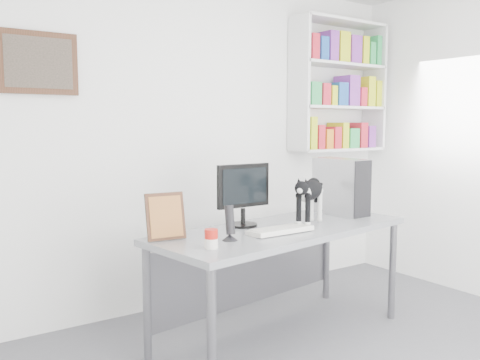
{
  "coord_description": "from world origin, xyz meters",
  "views": [
    {
      "loc": [
        -2.13,
        -1.68,
        1.48
      ],
      "look_at": [
        0.04,
        1.53,
        1.06
      ],
      "focal_mm": 38.0,
      "sensor_mm": 36.0,
      "label": 1
    }
  ],
  "objects_px": {
    "monitor": "(243,195)",
    "pc_tower": "(341,186)",
    "keyboard": "(280,230)",
    "leaning_print": "(165,216)",
    "bookshelf": "(339,86)",
    "soup_can": "(211,239)",
    "cat": "(310,201)",
    "desk": "(283,283)",
    "speaker": "(230,222)"
  },
  "relations": [
    {
      "from": "bookshelf",
      "to": "speaker",
      "type": "xyz_separation_m",
      "value": [
        -1.89,
        -1.0,
        -0.95
      ]
    },
    {
      "from": "pc_tower",
      "to": "speaker",
      "type": "distance_m",
      "value": 1.25
    },
    {
      "from": "pc_tower",
      "to": "cat",
      "type": "height_order",
      "value": "pc_tower"
    },
    {
      "from": "bookshelf",
      "to": "monitor",
      "type": "distance_m",
      "value": 1.92
    },
    {
      "from": "desk",
      "to": "soup_can",
      "type": "distance_m",
      "value": 0.88
    },
    {
      "from": "bookshelf",
      "to": "keyboard",
      "type": "xyz_separation_m",
      "value": [
        -1.5,
        -1.0,
        -1.05
      ]
    },
    {
      "from": "pc_tower",
      "to": "cat",
      "type": "relative_size",
      "value": 0.82
    },
    {
      "from": "desk",
      "to": "soup_can",
      "type": "relative_size",
      "value": 17.07
    },
    {
      "from": "leaning_print",
      "to": "soup_can",
      "type": "distance_m",
      "value": 0.38
    },
    {
      "from": "keyboard",
      "to": "soup_can",
      "type": "xyz_separation_m",
      "value": [
        -0.59,
        -0.11,
        0.04
      ]
    },
    {
      "from": "pc_tower",
      "to": "leaning_print",
      "type": "height_order",
      "value": "pc_tower"
    },
    {
      "from": "bookshelf",
      "to": "desk",
      "type": "bearing_deg",
      "value": -147.64
    },
    {
      "from": "keyboard",
      "to": "leaning_print",
      "type": "distance_m",
      "value": 0.75
    },
    {
      "from": "bookshelf",
      "to": "keyboard",
      "type": "distance_m",
      "value": 2.08
    },
    {
      "from": "keyboard",
      "to": "bookshelf",
      "type": "bearing_deg",
      "value": 33.16
    },
    {
      "from": "desk",
      "to": "leaning_print",
      "type": "distance_m",
      "value": 1.0
    },
    {
      "from": "keyboard",
      "to": "cat",
      "type": "relative_size",
      "value": 0.83
    },
    {
      "from": "bookshelf",
      "to": "pc_tower",
      "type": "height_order",
      "value": "bookshelf"
    },
    {
      "from": "keyboard",
      "to": "cat",
      "type": "bearing_deg",
      "value": 15.01
    },
    {
      "from": "speaker",
      "to": "soup_can",
      "type": "height_order",
      "value": "speaker"
    },
    {
      "from": "speaker",
      "to": "leaning_print",
      "type": "bearing_deg",
      "value": 147.59
    },
    {
      "from": "pc_tower",
      "to": "keyboard",
      "type": "bearing_deg",
      "value": -163.36
    },
    {
      "from": "desk",
      "to": "leaning_print",
      "type": "relative_size",
      "value": 6.36
    },
    {
      "from": "bookshelf",
      "to": "leaning_print",
      "type": "xyz_separation_m",
      "value": [
        -2.2,
        -0.76,
        -0.91
      ]
    },
    {
      "from": "keyboard",
      "to": "soup_can",
      "type": "distance_m",
      "value": 0.6
    },
    {
      "from": "leaning_print",
      "to": "monitor",
      "type": "bearing_deg",
      "value": 13.92
    },
    {
      "from": "leaning_print",
      "to": "cat",
      "type": "height_order",
      "value": "cat"
    },
    {
      "from": "keyboard",
      "to": "leaning_print",
      "type": "height_order",
      "value": "leaning_print"
    },
    {
      "from": "keyboard",
      "to": "pc_tower",
      "type": "xyz_separation_m",
      "value": [
        0.82,
        0.28,
        0.2
      ]
    },
    {
      "from": "bookshelf",
      "to": "desk",
      "type": "height_order",
      "value": "bookshelf"
    },
    {
      "from": "keyboard",
      "to": "cat",
      "type": "xyz_separation_m",
      "value": [
        0.34,
        0.09,
        0.15
      ]
    },
    {
      "from": "cat",
      "to": "bookshelf",
      "type": "bearing_deg",
      "value": 4.92
    },
    {
      "from": "speaker",
      "to": "cat",
      "type": "xyz_separation_m",
      "value": [
        0.73,
        0.1,
        0.05
      ]
    },
    {
      "from": "monitor",
      "to": "pc_tower",
      "type": "xyz_separation_m",
      "value": [
        0.9,
        -0.04,
        -0.0
      ]
    },
    {
      "from": "soup_can",
      "to": "cat",
      "type": "bearing_deg",
      "value": 12.53
    },
    {
      "from": "soup_can",
      "to": "cat",
      "type": "distance_m",
      "value": 0.96
    },
    {
      "from": "desk",
      "to": "keyboard",
      "type": "relative_size",
      "value": 4.29
    },
    {
      "from": "cat",
      "to": "soup_can",
      "type": "bearing_deg",
      "value": 159.53
    },
    {
      "from": "keyboard",
      "to": "soup_can",
      "type": "relative_size",
      "value": 3.98
    },
    {
      "from": "desk",
      "to": "pc_tower",
      "type": "xyz_separation_m",
      "value": [
        0.69,
        0.15,
        0.61
      ]
    },
    {
      "from": "soup_can",
      "to": "speaker",
      "type": "bearing_deg",
      "value": 29.16
    },
    {
      "from": "bookshelf",
      "to": "soup_can",
      "type": "height_order",
      "value": "bookshelf"
    },
    {
      "from": "keyboard",
      "to": "cat",
      "type": "distance_m",
      "value": 0.38
    },
    {
      "from": "soup_can",
      "to": "cat",
      "type": "height_order",
      "value": "cat"
    },
    {
      "from": "bookshelf",
      "to": "pc_tower",
      "type": "bearing_deg",
      "value": -133.34
    },
    {
      "from": "pc_tower",
      "to": "cat",
      "type": "distance_m",
      "value": 0.51
    },
    {
      "from": "bookshelf",
      "to": "keyboard",
      "type": "bearing_deg",
      "value": -146.41
    },
    {
      "from": "monitor",
      "to": "soup_can",
      "type": "distance_m",
      "value": 0.68
    },
    {
      "from": "pc_tower",
      "to": "leaning_print",
      "type": "xyz_separation_m",
      "value": [
        -1.52,
        -0.04,
        -0.07
      ]
    },
    {
      "from": "pc_tower",
      "to": "leaning_print",
      "type": "relative_size",
      "value": 1.47
    }
  ]
}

